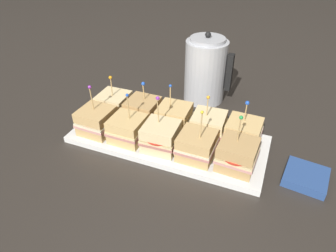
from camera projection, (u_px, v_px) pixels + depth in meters
name	position (u px, v px, depth m)	size (l,w,h in m)	color
ground_plane	(168.00, 142.00, 0.90)	(6.00, 6.00, 0.00)	#2D2823
serving_platter	(168.00, 139.00, 0.90)	(0.57, 0.24, 0.02)	white
sandwich_front_far_left	(96.00, 121.00, 0.89)	(0.10, 0.10, 0.15)	tan
sandwich_front_left	(128.00, 129.00, 0.86)	(0.10, 0.10, 0.15)	tan
sandwich_front_center	(160.00, 136.00, 0.83)	(0.10, 0.10, 0.16)	beige
sandwich_front_right	(197.00, 146.00, 0.80)	(0.10, 0.10, 0.15)	tan
sandwich_front_far_right	(237.00, 155.00, 0.77)	(0.10, 0.10, 0.15)	tan
sandwich_back_far_left	(114.00, 104.00, 0.98)	(0.10, 0.10, 0.14)	beige
sandwich_back_left	(143.00, 111.00, 0.94)	(0.10, 0.10, 0.14)	tan
sandwich_back_center	(173.00, 118.00, 0.91)	(0.10, 0.10, 0.15)	tan
sandwich_back_right	(208.00, 125.00, 0.88)	(0.10, 0.10, 0.14)	beige
sandwich_back_far_right	(243.00, 133.00, 0.85)	(0.10, 0.10, 0.14)	tan
kettle_steel	(206.00, 70.00, 1.05)	(0.17, 0.15, 0.25)	#B7BABF
napkin_stack	(306.00, 177.00, 0.76)	(0.12, 0.12, 0.02)	navy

